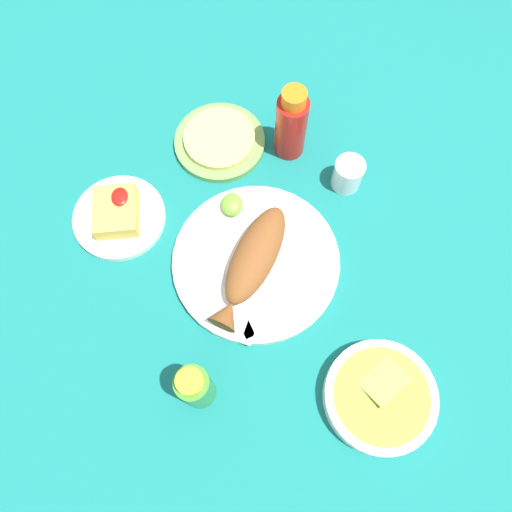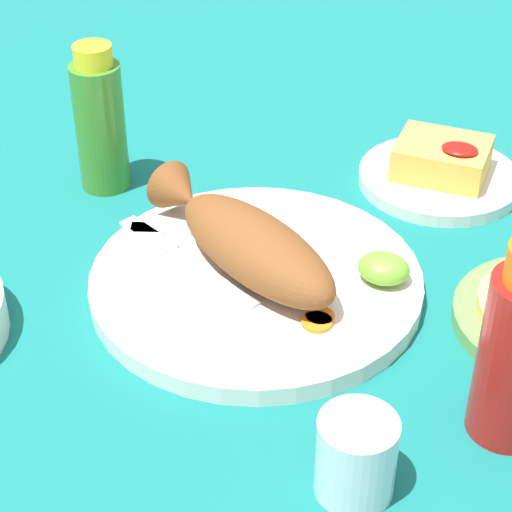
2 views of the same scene
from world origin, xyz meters
TOP-DOWN VIEW (x-y plane):
  - ground_plane at (0.00, 0.00)m, footprint 4.00×4.00m
  - main_plate at (0.00, 0.00)m, footprint 0.30×0.30m
  - fried_fish at (-0.01, 0.01)m, footprint 0.24×0.17m
  - fork_near at (-0.08, -0.00)m, footprint 0.17×0.09m
  - fork_far at (-0.06, 0.05)m, footprint 0.18×0.07m
  - carrot_slice_near at (0.07, -0.04)m, footprint 0.02×0.02m
  - carrot_slice_mid at (0.07, -0.05)m, footprint 0.03×0.03m
  - lime_wedge_main at (0.11, 0.03)m, footprint 0.05×0.04m
  - hot_sauce_bottle_red at (0.24, -0.09)m, footprint 0.06×0.06m
  - hot_sauce_bottle_green at (-0.22, 0.11)m, footprint 0.05×0.05m
  - salt_cup at (0.15, -0.19)m, footprint 0.06×0.06m
  - side_plate_fries at (0.11, 0.25)m, footprint 0.17×0.17m
  - fries_pile at (0.11, 0.25)m, footprint 0.09×0.08m
  - guacamole_bowl at (-0.26, -0.18)m, footprint 0.18×0.18m
  - tortilla_plate at (0.26, 0.05)m, footprint 0.18×0.18m
  - tortilla_stack at (0.26, 0.05)m, footprint 0.14×0.14m

SIDE VIEW (x-z plane):
  - ground_plane at x=0.00m, z-range 0.00..0.00m
  - side_plate_fries at x=0.11m, z-range 0.00..0.01m
  - tortilla_plate at x=0.26m, z-range 0.00..0.01m
  - main_plate at x=0.00m, z-range 0.00..0.02m
  - fork_near at x=-0.08m, z-range 0.02..0.02m
  - fork_far at x=-0.06m, z-range 0.02..0.02m
  - carrot_slice_near at x=0.07m, z-range 0.02..0.02m
  - carrot_slice_mid at x=0.07m, z-range 0.02..0.02m
  - tortilla_stack at x=0.26m, z-range 0.01..0.03m
  - guacamole_bowl at x=-0.26m, z-range 0.00..0.05m
  - salt_cup at x=0.15m, z-range 0.00..0.06m
  - lime_wedge_main at x=0.11m, z-range 0.02..0.04m
  - fries_pile at x=0.11m, z-range 0.01..0.05m
  - fried_fish at x=-0.01m, z-range 0.02..0.07m
  - hot_sauce_bottle_green at x=-0.22m, z-range 0.00..0.15m
  - hot_sauce_bottle_red at x=0.24m, z-range -0.01..0.16m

